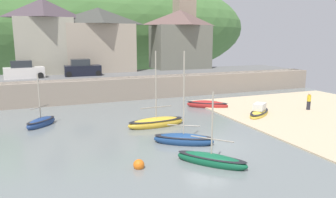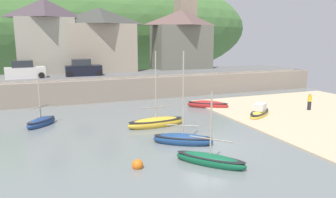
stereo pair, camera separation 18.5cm
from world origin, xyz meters
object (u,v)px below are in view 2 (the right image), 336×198
(waterfront_building_right, at_px, (181,39))
(church_with_spire, at_px, (185,15))
(sailboat_nearest_shore, at_px, (156,122))
(person_near_water, at_px, (310,101))
(waterfront_building_centre, at_px, (100,39))
(sailboat_white_hull, at_px, (260,113))
(waterfront_building_left, at_px, (46,36))
(sailboat_far_left, at_px, (183,139))
(mooring_buoy, at_px, (138,165))
(parked_car_by_wall, at_px, (83,69))
(motorboat_with_cabin, at_px, (208,105))
(rowboat_small_beached, at_px, (210,160))
(sailboat_tall_mast, at_px, (41,122))
(parked_car_near_slipway, at_px, (25,71))

(waterfront_building_right, relative_size, church_with_spire, 0.54)
(sailboat_nearest_shore, bearing_deg, person_near_water, -4.10)
(waterfront_building_centre, relative_size, sailboat_white_hull, 2.31)
(waterfront_building_left, bearing_deg, sailboat_far_left, -72.88)
(church_with_spire, height_order, mooring_buoy, church_with_spire)
(sailboat_white_hull, height_order, parked_car_by_wall, parked_car_by_wall)
(church_with_spire, distance_m, parked_car_by_wall, 20.17)
(motorboat_with_cabin, height_order, rowboat_small_beached, rowboat_small_beached)
(sailboat_far_left, bearing_deg, sailboat_white_hull, 56.98)
(motorboat_with_cabin, relative_size, person_near_water, 2.42)
(sailboat_far_left, bearing_deg, sailboat_nearest_shore, 125.26)
(church_with_spire, height_order, sailboat_tall_mast, church_with_spire)
(parked_car_near_slipway, height_order, person_near_water, parked_car_near_slipway)
(waterfront_building_left, height_order, sailboat_white_hull, waterfront_building_left)
(sailboat_white_hull, height_order, sailboat_nearest_shore, sailboat_nearest_shore)
(church_with_spire, bearing_deg, motorboat_with_cabin, -107.97)
(waterfront_building_left, relative_size, sailboat_tall_mast, 2.11)
(rowboat_small_beached, distance_m, sailboat_nearest_shore, 8.27)
(sailboat_nearest_shore, bearing_deg, sailboat_tall_mast, 154.70)
(waterfront_building_right, bearing_deg, rowboat_small_beached, -110.59)
(parked_car_near_slipway, xyz_separation_m, person_near_water, (24.96, -15.85, -2.22))
(waterfront_building_centre, xyz_separation_m, sailboat_white_hull, (10.24, -20.30, -6.24))
(motorboat_with_cabin, relative_size, sailboat_far_left, 0.63)
(motorboat_with_cabin, bearing_deg, waterfront_building_centre, 153.25)
(waterfront_building_left, height_order, waterfront_building_right, waterfront_building_left)
(waterfront_building_right, height_order, sailboat_tall_mast, waterfront_building_right)
(waterfront_building_centre, relative_size, sailboat_far_left, 1.43)
(sailboat_far_left, distance_m, person_near_water, 15.49)
(sailboat_tall_mast, height_order, mooring_buoy, sailboat_tall_mast)
(sailboat_tall_mast, bearing_deg, parked_car_near_slipway, 49.67)
(mooring_buoy, bearing_deg, rowboat_small_beached, -14.69)
(church_with_spire, xyz_separation_m, sailboat_nearest_shore, (-13.32, -24.06, -9.93))
(parked_car_by_wall, bearing_deg, sailboat_white_hull, -49.33)
(waterfront_building_left, relative_size, sailboat_far_left, 1.46)
(church_with_spire, bearing_deg, parked_car_near_slipway, -159.84)
(rowboat_small_beached, relative_size, sailboat_far_left, 0.68)
(sailboat_tall_mast, distance_m, person_near_water, 23.75)
(rowboat_small_beached, height_order, sailboat_white_hull, rowboat_small_beached)
(rowboat_small_beached, relative_size, sailboat_tall_mast, 0.98)
(church_with_spire, distance_m, rowboat_small_beached, 36.28)
(sailboat_white_hull, distance_m, parked_car_near_slipway, 25.17)
(motorboat_with_cabin, height_order, sailboat_nearest_shore, sailboat_nearest_shore)
(motorboat_with_cabin, bearing_deg, waterfront_building_left, 169.59)
(motorboat_with_cabin, xyz_separation_m, sailboat_far_left, (-6.74, -9.12, 0.03))
(parked_car_near_slipway, bearing_deg, waterfront_building_right, 5.52)
(motorboat_with_cabin, bearing_deg, waterfront_building_right, 112.82)
(parked_car_by_wall, height_order, person_near_water, parked_car_by_wall)
(waterfront_building_left, relative_size, waterfront_building_centre, 1.02)
(church_with_spire, xyz_separation_m, sailboat_far_left, (-13.07, -28.62, -9.93))
(motorboat_with_cabin, distance_m, rowboat_small_beached, 14.51)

